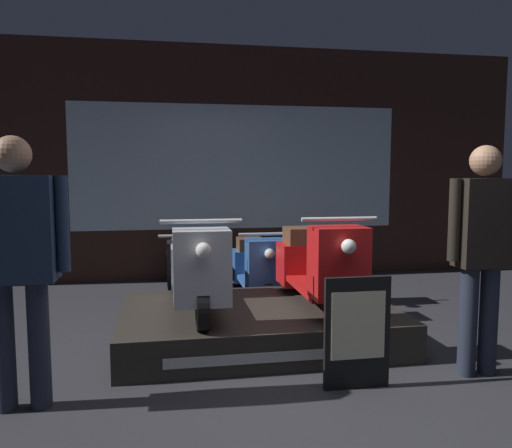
{
  "coord_description": "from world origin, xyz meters",
  "views": [
    {
      "loc": [
        -0.96,
        -3.23,
        1.46
      ],
      "look_at": [
        -0.08,
        1.76,
        0.95
      ],
      "focal_mm": 35.0,
      "sensor_mm": 36.0,
      "label": 1
    }
  ],
  "objects_px": {
    "scooter_display_right": "(317,265)",
    "scooter_backrow_2": "(324,264)",
    "person_left_browsing": "(17,249)",
    "price_sign_board": "(357,332)",
    "scooter_backrow_0": "(186,269)",
    "person_right_browsing": "(482,245)",
    "scooter_display_left": "(197,269)",
    "scooter_backrow_1": "(257,266)"
  },
  "relations": [
    {
      "from": "scooter_backrow_2",
      "to": "scooter_backrow_0",
      "type": "bearing_deg",
      "value": 180.0
    },
    {
      "from": "scooter_display_right",
      "to": "scooter_backrow_2",
      "type": "height_order",
      "value": "scooter_display_right"
    },
    {
      "from": "scooter_backrow_1",
      "to": "price_sign_board",
      "type": "xyz_separation_m",
      "value": [
        0.21,
        -2.7,
        0.04
      ]
    },
    {
      "from": "person_right_browsing",
      "to": "scooter_display_right",
      "type": "bearing_deg",
      "value": 132.32
    },
    {
      "from": "scooter_backrow_1",
      "to": "person_right_browsing",
      "type": "xyz_separation_m",
      "value": [
        1.17,
        -2.63,
        0.6
      ]
    },
    {
      "from": "scooter_display_right",
      "to": "scooter_backrow_1",
      "type": "relative_size",
      "value": 1.0
    },
    {
      "from": "person_left_browsing",
      "to": "price_sign_board",
      "type": "relative_size",
      "value": 2.18
    },
    {
      "from": "scooter_display_right",
      "to": "scooter_backrow_0",
      "type": "xyz_separation_m",
      "value": [
        -1.1,
        1.63,
        -0.31
      ]
    },
    {
      "from": "scooter_backrow_1",
      "to": "scooter_backrow_2",
      "type": "distance_m",
      "value": 0.85
    },
    {
      "from": "scooter_display_left",
      "to": "scooter_backrow_0",
      "type": "xyz_separation_m",
      "value": [
        -0.05,
        1.63,
        -0.31
      ]
    },
    {
      "from": "scooter_backrow_2",
      "to": "scooter_backrow_1",
      "type": "bearing_deg",
      "value": 180.0
    },
    {
      "from": "scooter_display_left",
      "to": "scooter_display_right",
      "type": "bearing_deg",
      "value": 0.0
    },
    {
      "from": "scooter_display_left",
      "to": "person_left_browsing",
      "type": "bearing_deg",
      "value": -138.74
    },
    {
      "from": "scooter_backrow_0",
      "to": "person_left_browsing",
      "type": "relative_size",
      "value": 0.92
    },
    {
      "from": "scooter_display_left",
      "to": "scooter_display_right",
      "type": "height_order",
      "value": "same"
    },
    {
      "from": "scooter_backrow_2",
      "to": "person_left_browsing",
      "type": "height_order",
      "value": "person_left_browsing"
    },
    {
      "from": "scooter_display_right",
      "to": "scooter_backrow_2",
      "type": "distance_m",
      "value": 1.76
    },
    {
      "from": "scooter_backrow_2",
      "to": "person_right_browsing",
      "type": "distance_m",
      "value": 2.71
    },
    {
      "from": "scooter_display_left",
      "to": "scooter_backrow_0",
      "type": "height_order",
      "value": "scooter_display_left"
    },
    {
      "from": "scooter_display_right",
      "to": "scooter_backrow_1",
      "type": "distance_m",
      "value": 1.67
    },
    {
      "from": "scooter_display_right",
      "to": "scooter_backrow_0",
      "type": "distance_m",
      "value": 1.99
    },
    {
      "from": "scooter_backrow_0",
      "to": "scooter_backrow_1",
      "type": "distance_m",
      "value": 0.85
    },
    {
      "from": "scooter_backrow_0",
      "to": "scooter_backrow_2",
      "type": "xyz_separation_m",
      "value": [
        1.69,
        0.0,
        0.0
      ]
    },
    {
      "from": "scooter_backrow_1",
      "to": "person_right_browsing",
      "type": "relative_size",
      "value": 0.94
    },
    {
      "from": "scooter_backrow_1",
      "to": "scooter_backrow_2",
      "type": "bearing_deg",
      "value": 0.0
    },
    {
      "from": "scooter_backrow_0",
      "to": "scooter_backrow_1",
      "type": "xyz_separation_m",
      "value": [
        0.85,
        0.0,
        0.0
      ]
    },
    {
      "from": "scooter_display_left",
      "to": "person_left_browsing",
      "type": "distance_m",
      "value": 1.56
    },
    {
      "from": "scooter_backrow_2",
      "to": "price_sign_board",
      "type": "distance_m",
      "value": 2.78
    },
    {
      "from": "scooter_display_right",
      "to": "person_right_browsing",
      "type": "relative_size",
      "value": 0.94
    },
    {
      "from": "scooter_backrow_1",
      "to": "scooter_backrow_2",
      "type": "xyz_separation_m",
      "value": [
        0.85,
        0.0,
        0.0
      ]
    },
    {
      "from": "price_sign_board",
      "to": "scooter_backrow_2",
      "type": "bearing_deg",
      "value": 76.76
    },
    {
      "from": "scooter_display_left",
      "to": "price_sign_board",
      "type": "distance_m",
      "value": 1.5
    },
    {
      "from": "price_sign_board",
      "to": "scooter_display_right",
      "type": "bearing_deg",
      "value": 87.73
    },
    {
      "from": "scooter_backrow_2",
      "to": "person_left_browsing",
      "type": "xyz_separation_m",
      "value": [
        -2.79,
        -2.63,
        0.66
      ]
    },
    {
      "from": "scooter_display_right",
      "to": "person_left_browsing",
      "type": "bearing_deg",
      "value": -155.48
    },
    {
      "from": "scooter_display_left",
      "to": "price_sign_board",
      "type": "xyz_separation_m",
      "value": [
        1.01,
        -1.08,
        -0.27
      ]
    },
    {
      "from": "scooter_backrow_2",
      "to": "person_right_browsing",
      "type": "relative_size",
      "value": 0.94
    },
    {
      "from": "person_right_browsing",
      "to": "person_left_browsing",
      "type": "bearing_deg",
      "value": 180.0
    },
    {
      "from": "scooter_display_right",
      "to": "person_right_browsing",
      "type": "bearing_deg",
      "value": -47.68
    },
    {
      "from": "scooter_backrow_0",
      "to": "person_right_browsing",
      "type": "bearing_deg",
      "value": -52.54
    },
    {
      "from": "person_left_browsing",
      "to": "scooter_display_right",
      "type": "bearing_deg",
      "value": 24.52
    },
    {
      "from": "scooter_display_left",
      "to": "person_left_browsing",
      "type": "xyz_separation_m",
      "value": [
        -1.14,
        -1.0,
        0.35
      ]
    }
  ]
}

